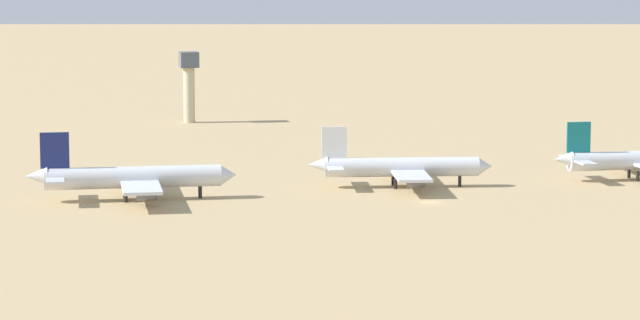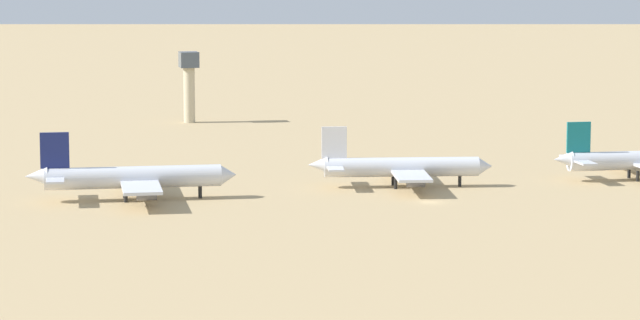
{
  "view_description": "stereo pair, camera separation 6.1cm",
  "coord_description": "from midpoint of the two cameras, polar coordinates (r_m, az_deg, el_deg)",
  "views": [
    {
      "loc": [
        -91.47,
        -276.24,
        48.45
      ],
      "look_at": [
        -16.58,
        21.26,
        6.0
      ],
      "focal_mm": 85.41,
      "sensor_mm": 36.0,
      "label": 1
    },
    {
      "loc": [
        -91.41,
        -276.26,
        48.45
      ],
      "look_at": [
        -16.58,
        21.26,
        6.0
      ],
      "focal_mm": 85.41,
      "sensor_mm": 36.0,
      "label": 2
    }
  ],
  "objects": [
    {
      "name": "ground",
      "position": [
        295.0,
        4.13,
        -1.6
      ],
      "size": [
        4000.0,
        4000.0,
        0.0
      ],
      "primitive_type": "plane",
      "color": "tan"
    },
    {
      "name": "parked_jet_navy_3",
      "position": [
        298.64,
        -7.1,
        -0.65
      ],
      "size": [
        41.2,
        34.75,
        13.6
      ],
      "rotation": [
        0.0,
        0.0,
        -0.08
      ],
      "color": "silver",
      "rests_on": "ground"
    },
    {
      "name": "parked_jet_teal_5",
      "position": [
        329.82,
        11.85,
        -0.01
      ],
      "size": [
        38.28,
        32.21,
        12.65
      ],
      "rotation": [
        0.0,
        0.0,
        -0.06
      ],
      "color": "silver",
      "rests_on": "ground"
    },
    {
      "name": "parked_jet_white_4",
      "position": [
        313.0,
        3.0,
        -0.27
      ],
      "size": [
        38.14,
        32.55,
        12.64
      ],
      "rotation": [
        0.0,
        0.0,
        -0.18
      ],
      "color": "silver",
      "rests_on": "ground"
    },
    {
      "name": "control_tower",
      "position": [
        430.78,
        -4.94,
        3.01
      ],
      "size": [
        5.2,
        5.2,
        20.03
      ],
      "color": "#C6B793",
      "rests_on": "ground"
    }
  ]
}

